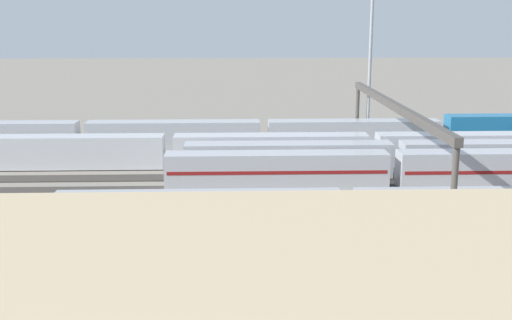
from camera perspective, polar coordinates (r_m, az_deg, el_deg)
ground_plane at (r=68.67m, az=4.30°, el=-2.07°), size 400.00×400.00×0.00m
track_bed_0 at (r=85.60m, az=3.05°, el=1.02°), size 140.00×2.80×0.12m
track_bed_1 at (r=80.73m, az=3.36°, el=0.28°), size 140.00×2.80×0.12m
track_bed_2 at (r=75.89m, az=3.70°, el=-0.55°), size 140.00×2.80×0.12m
track_bed_3 at (r=71.06m, az=4.08°, el=-1.50°), size 140.00×2.80×0.12m
track_bed_4 at (r=66.26m, az=4.53°, el=-2.58°), size 140.00×2.80×0.12m
track_bed_5 at (r=61.49m, az=5.04°, el=-3.83°), size 140.00×2.80×0.12m
track_bed_6 at (r=56.76m, az=5.64°, el=-5.29°), size 140.00×2.80×0.12m
track_bed_7 at (r=52.09m, az=6.36°, el=-7.02°), size 140.00×2.80×0.12m
train_on_track_2 at (r=75.13m, az=0.31°, el=0.91°), size 114.80×3.00×4.40m
train_on_track_3 at (r=76.38m, az=21.33°, el=0.16°), size 71.40×3.00×3.80m
train_on_track_7 at (r=54.55m, az=19.34°, el=-4.49°), size 66.40×3.00×4.40m
train_on_track_0 at (r=84.92m, az=-0.26°, el=2.33°), size 90.60×3.00×4.40m
train_on_track_4 at (r=67.36m, az=12.20°, el=-0.85°), size 47.20×3.06×3.80m
signal_gantry at (r=68.76m, az=12.28°, el=4.27°), size 0.70×40.00×8.80m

